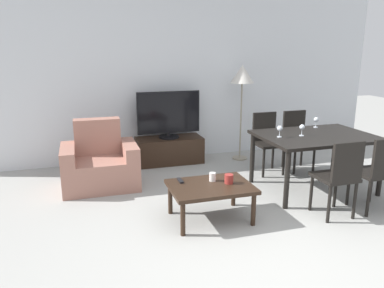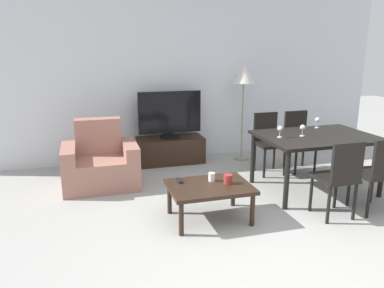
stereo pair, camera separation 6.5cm
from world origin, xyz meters
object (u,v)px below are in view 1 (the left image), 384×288
(armchair, at_px, (100,164))
(dining_chair_far_left, at_px, (267,139))
(dining_chair_near_right, at_px, (378,170))
(wine_glass_left, at_px, (302,128))
(coffee_table, at_px, (211,189))
(dining_chair_far, at_px, (297,137))
(floor_lamp, at_px, (242,78))
(dining_chair_near, at_px, (339,174))
(cup_white_near, at_px, (229,179))
(wine_glass_center, at_px, (280,129))
(dining_table, at_px, (316,140))
(cup_colored_far, at_px, (212,177))
(tv_stand, at_px, (169,150))
(remote_primary, at_px, (180,180))
(tv, at_px, (169,115))
(wine_glass_right, at_px, (316,120))

(armchair, distance_m, dining_chair_far_left, 2.42)
(dining_chair_near_right, xyz_separation_m, wine_glass_left, (-0.46, 0.82, 0.34))
(coffee_table, distance_m, dining_chair_far, 2.24)
(coffee_table, distance_m, floor_lamp, 2.53)
(dining_chair_near, xyz_separation_m, dining_chair_far_left, (0.00, 1.63, 0.00))
(cup_white_near, bearing_deg, wine_glass_center, 29.28)
(armchair, distance_m, wine_glass_center, 2.39)
(dining_table, distance_m, cup_colored_far, 1.58)
(tv_stand, distance_m, cup_colored_far, 2.02)
(coffee_table, bearing_deg, wine_glass_left, 18.58)
(wine_glass_center, bearing_deg, dining_chair_far, 46.13)
(dining_chair_far, xyz_separation_m, floor_lamp, (-0.61, 0.71, 0.84))
(tv_stand, height_order, remote_primary, remote_primary)
(armchair, distance_m, remote_primary, 1.42)
(dining_chair_far_left, relative_size, cup_white_near, 8.84)
(dining_chair_near, bearing_deg, remote_primary, 160.94)
(dining_chair_near_right, relative_size, cup_colored_far, 9.29)
(cup_white_near, relative_size, wine_glass_left, 0.68)
(tv, height_order, coffee_table, tv)
(tv_stand, xyz_separation_m, wine_glass_right, (1.79, -1.28, 0.63))
(dining_table, xyz_separation_m, wine_glass_right, (0.25, 0.38, 0.18))
(dining_chair_near, height_order, remote_primary, dining_chair_near)
(dining_chair_near_right, xyz_separation_m, cup_colored_far, (-1.78, 0.47, -0.06))
(armchair, relative_size, cup_colored_far, 10.24)
(dining_chair_far, bearing_deg, cup_white_near, -141.83)
(tv_stand, xyz_separation_m, floor_lamp, (1.17, -0.14, 1.13))
(dining_chair_near_right, xyz_separation_m, floor_lamp, (-0.61, 2.34, 0.84))
(dining_table, relative_size, dining_chair_near_right, 1.63)
(coffee_table, xyz_separation_m, dining_chair_far, (1.84, 1.28, 0.15))
(tv_stand, bearing_deg, floor_lamp, -6.81)
(coffee_table, height_order, dining_chair_near, dining_chair_near)
(coffee_table, height_order, wine_glass_left, wine_glass_left)
(tv_stand, xyz_separation_m, dining_chair_far, (1.79, -0.85, 0.29))
(remote_primary, bearing_deg, cup_colored_far, -14.65)
(cup_colored_far, xyz_separation_m, wine_glass_left, (1.31, 0.35, 0.39))
(armchair, height_order, dining_chair_near, dining_chair_near)
(coffee_table, relative_size, cup_white_near, 8.78)
(dining_chair_near_right, xyz_separation_m, dining_chair_far_left, (-0.50, 1.63, 0.00))
(tv, distance_m, coffee_table, 2.16)
(wine_glass_left, distance_m, wine_glass_center, 0.30)
(tv_stand, bearing_deg, wine_glass_left, -51.45)
(tv, bearing_deg, wine_glass_center, -58.15)
(dining_table, xyz_separation_m, dining_chair_far, (0.25, 0.82, -0.16))
(floor_lamp, bearing_deg, dining_table, -76.62)
(tv, distance_m, wine_glass_right, 2.20)
(cup_white_near, height_order, wine_glass_right, wine_glass_right)
(wine_glass_left, bearing_deg, cup_colored_far, -165.08)
(remote_primary, relative_size, wine_glass_left, 1.03)
(wine_glass_center, bearing_deg, coffee_table, -155.89)
(cup_white_near, bearing_deg, coffee_table, 178.36)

